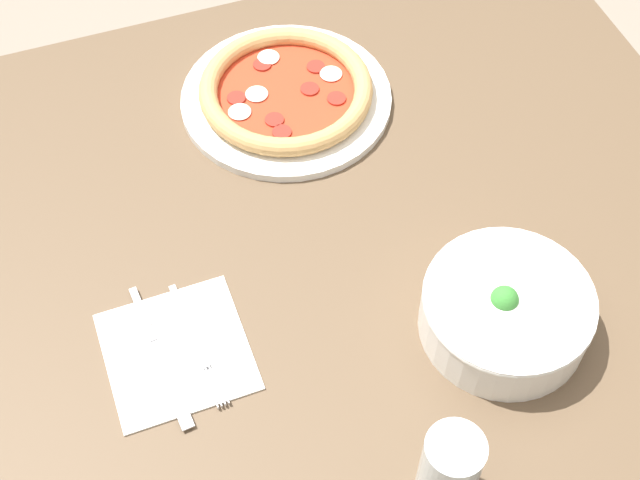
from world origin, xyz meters
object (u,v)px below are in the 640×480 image
Objects in this scene: bowl at (506,310)px; knife at (157,349)px; pizza at (286,93)px; glass at (449,470)px; fork at (196,342)px.

knife is at bearing -15.08° from bowl.
bowl is 0.40m from knife.
bowl reaches higher than knife.
pizza is 1.50× the size of bowl.
bowl is 1.69× the size of glass.
fork is at bearing 76.38° from knife.
bowl is at bearing 69.00° from fork.
pizza reaches higher than fork.
knife is at bearing -103.62° from fork.
fork is 0.32m from glass.
fork is 1.48× the size of glass.
bowl is at bearing 105.64° from pizza.
glass reaches higher than fork.
glass is at bearing 32.54° from fork.
glass is at bearing 87.56° from pizza.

